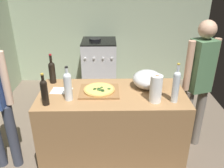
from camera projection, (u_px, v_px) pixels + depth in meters
name	position (u px, v px, depth m)	size (l,w,h in m)	color
ground_plane	(102.00, 121.00, 3.57)	(3.97, 3.59, 0.02)	#6B5B4C
kitchen_wall_rear	(102.00, 15.00, 4.39)	(3.97, 0.10, 2.60)	#99A889
counter	(112.00, 130.00, 2.60)	(1.49, 0.69, 0.92)	#9E7247
cutting_board	(99.00, 91.00, 2.41)	(0.40, 0.32, 0.02)	olive
pizza	(99.00, 90.00, 2.40)	(0.32, 0.32, 0.03)	tan
mixing_bowl	(148.00, 79.00, 2.47)	(0.31, 0.31, 0.19)	#B2B2B7
paper_towel_roll	(156.00, 89.00, 2.18)	(0.11, 0.11, 0.27)	white
wine_bottle_amber	(68.00, 85.00, 2.21)	(0.08, 0.08, 0.34)	silver
wine_bottle_dark	(176.00, 85.00, 2.16)	(0.06, 0.06, 0.38)	silver
wine_bottle_clear	(44.00, 91.00, 2.13)	(0.06, 0.06, 0.31)	black
wine_bottle_green	(52.00, 71.00, 2.56)	(0.07, 0.07, 0.33)	black
recipe_sheet	(62.00, 91.00, 2.44)	(0.21, 0.15, 0.00)	white
stove	(99.00, 65.00, 4.39)	(0.61, 0.63, 0.96)	#B7B7BC
person_in_red	(199.00, 80.00, 2.70)	(0.39, 0.26, 1.59)	slate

